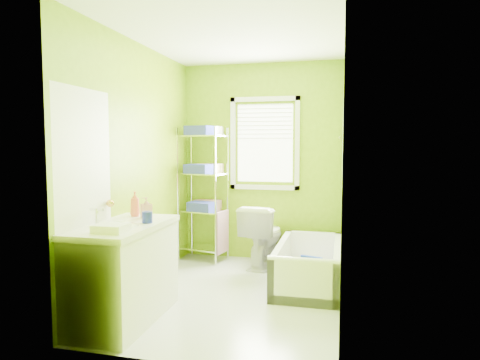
% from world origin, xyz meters
% --- Properties ---
extents(ground, '(2.90, 2.90, 0.00)m').
position_xyz_m(ground, '(0.00, 0.00, 0.00)').
color(ground, silver).
rests_on(ground, ground).
extents(room_envelope, '(2.14, 2.94, 2.62)m').
position_xyz_m(room_envelope, '(0.00, 0.00, 1.55)').
color(room_envelope, '#759C07').
rests_on(room_envelope, ground).
extents(window, '(0.92, 0.05, 1.22)m').
position_xyz_m(window, '(0.05, 1.42, 1.61)').
color(window, white).
rests_on(window, ground).
extents(door, '(0.09, 0.80, 2.00)m').
position_xyz_m(door, '(-1.04, -1.00, 1.00)').
color(door, white).
rests_on(door, ground).
extents(right_wall_decor, '(0.04, 1.48, 1.17)m').
position_xyz_m(right_wall_decor, '(1.04, -0.02, 1.32)').
color(right_wall_decor, '#3F0718').
rests_on(right_wall_decor, ground).
extents(bathtub, '(0.68, 1.46, 0.47)m').
position_xyz_m(bathtub, '(0.71, 0.51, 0.15)').
color(bathtub, white).
rests_on(bathtub, ground).
extents(toilet, '(0.54, 0.82, 0.79)m').
position_xyz_m(toilet, '(0.09, 1.10, 0.39)').
color(toilet, white).
rests_on(toilet, ground).
extents(vanity, '(0.58, 1.13, 1.09)m').
position_xyz_m(vanity, '(-0.77, -0.85, 0.45)').
color(vanity, white).
rests_on(vanity, ground).
extents(wire_shelf_unit, '(0.65, 0.53, 1.78)m').
position_xyz_m(wire_shelf_unit, '(-0.71, 1.21, 1.09)').
color(wire_shelf_unit, silver).
rests_on(wire_shelf_unit, ground).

